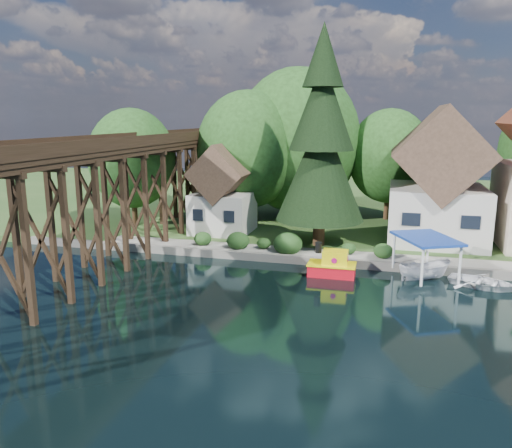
% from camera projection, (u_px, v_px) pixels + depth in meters
% --- Properties ---
extents(ground, '(140.00, 140.00, 0.00)m').
position_uv_depth(ground, '(325.00, 307.00, 28.36)').
color(ground, black).
rests_on(ground, ground).
extents(bank, '(140.00, 52.00, 0.50)m').
position_uv_depth(bank, '(361.00, 204.00, 60.39)').
color(bank, '#2B4F1F').
rests_on(bank, ground).
extents(seawall, '(60.00, 0.40, 0.62)m').
position_uv_depth(seawall, '(397.00, 267.00, 34.83)').
color(seawall, slate).
rests_on(seawall, ground).
extents(promenade, '(50.00, 2.60, 0.06)m').
position_uv_depth(promenade, '(426.00, 261.00, 35.50)').
color(promenade, gray).
rests_on(promenade, bank).
extents(trestle_bridge, '(4.12, 44.18, 9.30)m').
position_uv_depth(trestle_bridge, '(116.00, 191.00, 36.16)').
color(trestle_bridge, black).
rests_on(trestle_bridge, ground).
extents(house_left, '(7.64, 8.64, 11.02)m').
position_uv_depth(house_left, '(438.00, 185.00, 40.59)').
color(house_left, beige).
rests_on(house_left, bank).
extents(shed, '(5.09, 5.40, 7.85)m').
position_uv_depth(shed, '(223.00, 195.00, 44.02)').
color(shed, beige).
rests_on(shed, bank).
extents(bg_trees, '(49.90, 13.30, 10.57)m').
position_uv_depth(bg_trees, '(367.00, 153.00, 46.62)').
color(bg_trees, '#382314').
rests_on(bg_trees, bank).
extents(shrubs, '(15.76, 2.47, 1.70)m').
position_uv_depth(shrubs, '(281.00, 242.00, 38.00)').
color(shrubs, '#194017').
rests_on(shrubs, bank).
extents(conifer, '(6.89, 6.89, 16.97)m').
position_uv_depth(conifer, '(321.00, 142.00, 38.38)').
color(conifer, '#382314').
rests_on(conifer, bank).
extents(tugboat, '(3.24, 1.79, 2.34)m').
position_uv_depth(tugboat, '(332.00, 266.00, 33.82)').
color(tugboat, red).
rests_on(tugboat, ground).
extents(boat_white_a, '(4.87, 4.16, 0.85)m').
position_uv_depth(boat_white_a, '(483.00, 281.00, 31.58)').
color(boat_white_a, white).
rests_on(boat_white_a, ground).
extents(boat_canopy, '(4.73, 5.40, 2.90)m').
position_uv_depth(boat_canopy, '(425.00, 262.00, 32.87)').
color(boat_canopy, white).
rests_on(boat_canopy, ground).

